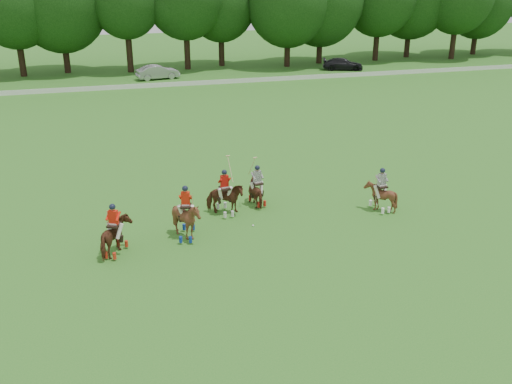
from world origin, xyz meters
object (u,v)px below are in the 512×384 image
object	(u,v)px
polo_stripe_b	(380,196)
car_mid	(158,72)
car_right	(343,64)
polo_stripe_a	(257,191)
polo_red_c	(187,219)
polo_ball	(253,226)
polo_red_a	(115,236)
polo_red_b	(225,199)

from	to	relation	value
polo_stripe_b	car_mid	bearing A→B (deg)	98.79
car_right	polo_stripe_a	xyz separation A→B (m)	(-21.10, -36.57, 0.06)
polo_red_c	polo_ball	xyz separation A→B (m)	(3.11, 0.32, -0.85)
car_right	polo_stripe_b	size ratio (longest dim) A/B	2.14
polo_red_a	car_mid	bearing A→B (deg)	80.55
car_mid	polo_red_a	size ratio (longest dim) A/B	2.02
polo_red_b	polo_red_c	world-z (taller)	polo_red_b
polo_red_c	polo_stripe_b	bearing A→B (deg)	2.43
polo_red_b	polo_ball	distance (m)	2.11
car_right	polo_red_b	bearing A→B (deg)	168.01
car_right	polo_stripe_b	distance (m)	41.92
polo_red_b	polo_red_c	size ratio (longest dim) A/B	1.15
polo_stripe_a	polo_red_b	bearing A→B (deg)	-159.20
polo_stripe_a	polo_ball	world-z (taller)	polo_stripe_a
polo_red_a	polo_ball	distance (m)	6.33
polo_red_a	car_right	bearing A→B (deg)	54.83
polo_stripe_a	polo_ball	xyz separation A→B (m)	(-0.92, -2.45, -0.69)
polo_red_b	polo_stripe_b	world-z (taller)	polo_red_b
polo_stripe_a	polo_stripe_b	distance (m)	6.05
polo_red_b	car_mid	bearing A→B (deg)	87.89
car_mid	polo_red_b	world-z (taller)	polo_red_b
polo_red_c	polo_stripe_a	world-z (taller)	polo_stripe_a
polo_red_c	polo_stripe_b	distance (m)	9.61
polo_stripe_a	car_right	bearing A→B (deg)	60.01
car_right	polo_ball	xyz separation A→B (m)	(-22.02, -39.02, -0.63)
polo_red_a	polo_stripe_b	distance (m)	12.74
polo_red_a	polo_stripe_b	bearing A→B (deg)	5.07
polo_red_c	polo_ball	distance (m)	3.24
polo_red_c	polo_stripe_b	size ratio (longest dim) A/B	1.12
car_right	polo_stripe_b	world-z (taller)	polo_stripe_b
polo_red_c	car_right	bearing A→B (deg)	57.43
car_mid	polo_red_c	distance (m)	39.50
car_right	polo_red_b	distance (m)	43.75
car_mid	polo_stripe_a	bearing A→B (deg)	171.16
polo_red_b	polo_stripe_a	bearing A→B (deg)	20.80
car_mid	polo_red_b	size ratio (longest dim) A/B	1.62
car_mid	polo_ball	size ratio (longest dim) A/B	50.51
car_right	car_mid	bearing A→B (deg)	109.61
car_mid	polo_red_a	distance (m)	40.61
polo_red_c	polo_ball	size ratio (longest dim) A/B	27.19
car_mid	polo_stripe_b	bearing A→B (deg)	179.25
polo_red_a	polo_red_b	distance (m)	5.98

